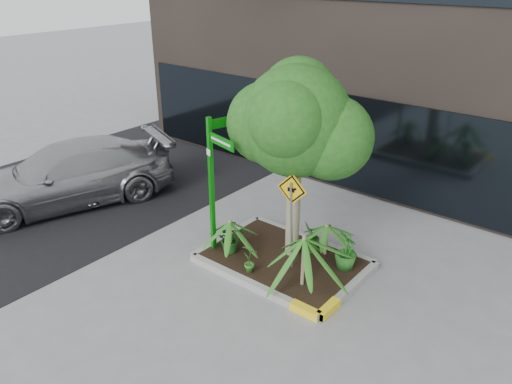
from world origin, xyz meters
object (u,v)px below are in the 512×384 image
Objects in this scene: street_sign_post at (215,173)px; cattle_sign at (292,206)px; tree at (296,121)px; parked_car at (68,174)px.

street_sign_post reaches higher than cattle_sign.
tree is 1.36× the size of street_sign_post.
street_sign_post is at bearing -173.92° from cattle_sign.
tree reaches higher than cattle_sign.
parked_car is 2.58× the size of cattle_sign.
tree is 2.00m from street_sign_post.
tree is 6.75m from parked_car.
tree is 1.99× the size of cattle_sign.
street_sign_post is 1.47× the size of cattle_sign.
street_sign_post is at bearing -147.88° from tree.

